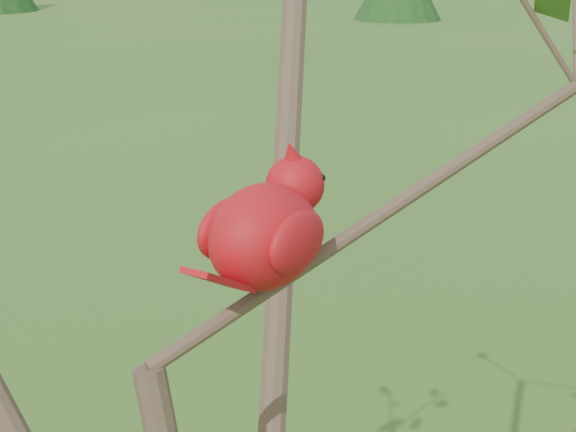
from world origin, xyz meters
name	(u,v)px	position (x,y,z in m)	size (l,w,h in m)	color
crabapple_tree	(273,232)	(0.03, -0.02, 2.12)	(2.35, 2.05, 2.95)	#3E2F21
cardinal	(268,229)	(0.10, 0.09, 2.08)	(0.23, 0.16, 0.17)	red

